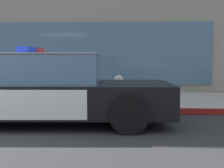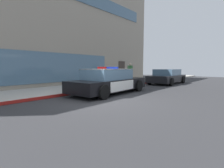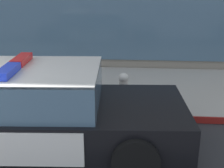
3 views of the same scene
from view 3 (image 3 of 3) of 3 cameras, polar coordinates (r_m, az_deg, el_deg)
The scene contains 3 objects.
sidewalk at distance 8.57m, azimuth -20.16°, elevation -0.20°, with size 48.00×3.45×0.15m, color #B2ADA3.
police_cruiser at distance 5.23m, azimuth -15.42°, elevation -4.62°, with size 5.16×2.36×1.49m.
fire_hydrant at distance 6.45m, azimuth 2.17°, elevation -1.12°, with size 0.34×0.39×0.73m.
Camera 3 is at (3.55, -3.31, 2.70)m, focal length 48.77 mm.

